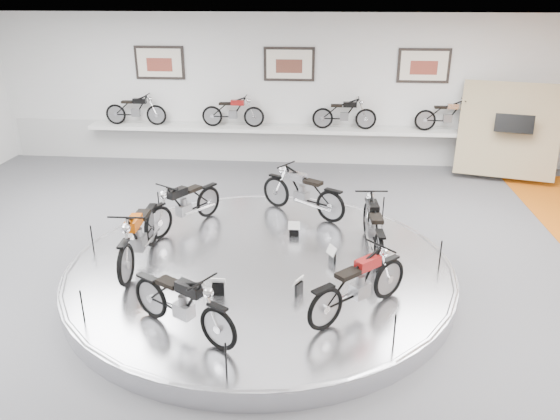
# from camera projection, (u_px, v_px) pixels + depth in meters

# --- Properties ---
(floor) EXTENTS (16.00, 16.00, 0.00)m
(floor) POSITION_uv_depth(u_px,v_px,m) (258.00, 287.00, 8.99)
(floor) COLOR #565658
(floor) RESTS_ON ground
(ceiling) EXTENTS (16.00, 16.00, 0.00)m
(ceiling) POSITION_uv_depth(u_px,v_px,m) (254.00, 33.00, 7.48)
(ceiling) COLOR white
(ceiling) RESTS_ON wall_back
(wall_back) EXTENTS (16.00, 0.00, 16.00)m
(wall_back) POSITION_uv_depth(u_px,v_px,m) (289.00, 91.00, 14.69)
(wall_back) COLOR silver
(wall_back) RESTS_ON floor
(dado_band) EXTENTS (15.68, 0.04, 1.10)m
(dado_band) POSITION_uv_depth(u_px,v_px,m) (289.00, 143.00, 15.22)
(dado_band) COLOR #BCBCBA
(dado_band) RESTS_ON floor
(display_platform) EXTENTS (6.40, 6.40, 0.30)m
(display_platform) POSITION_uv_depth(u_px,v_px,m) (260.00, 270.00, 9.21)
(display_platform) COLOR silver
(display_platform) RESTS_ON floor
(platform_rim) EXTENTS (6.40, 6.40, 0.10)m
(platform_rim) POSITION_uv_depth(u_px,v_px,m) (260.00, 264.00, 9.17)
(platform_rim) COLOR #B2B2BA
(platform_rim) RESTS_ON display_platform
(shelf) EXTENTS (11.00, 0.55, 0.10)m
(shelf) POSITION_uv_depth(u_px,v_px,m) (288.00, 130.00, 14.79)
(shelf) COLOR silver
(shelf) RESTS_ON wall_back
(poster_left) EXTENTS (1.35, 0.06, 0.88)m
(poster_left) POSITION_uv_depth(u_px,v_px,m) (160.00, 63.00, 14.67)
(poster_left) COLOR beige
(poster_left) RESTS_ON wall_back
(poster_center) EXTENTS (1.35, 0.06, 0.88)m
(poster_center) POSITION_uv_depth(u_px,v_px,m) (289.00, 64.00, 14.39)
(poster_center) COLOR beige
(poster_center) RESTS_ON wall_back
(poster_right) EXTENTS (1.35, 0.06, 0.88)m
(poster_right) POSITION_uv_depth(u_px,v_px,m) (424.00, 66.00, 14.11)
(poster_right) COLOR beige
(poster_right) RESTS_ON wall_back
(display_panel) EXTENTS (2.56, 1.52, 2.30)m
(display_panel) POSITION_uv_depth(u_px,v_px,m) (508.00, 130.00, 13.70)
(display_panel) COLOR #988963
(display_panel) RESTS_ON floor
(shelf_bike_a) EXTENTS (1.22, 0.43, 0.73)m
(shelf_bike_a) POSITION_uv_depth(u_px,v_px,m) (136.00, 112.00, 14.97)
(shelf_bike_a) COLOR black
(shelf_bike_a) RESTS_ON shelf
(shelf_bike_b) EXTENTS (1.22, 0.43, 0.73)m
(shelf_bike_b) POSITION_uv_depth(u_px,v_px,m) (233.00, 113.00, 14.76)
(shelf_bike_b) COLOR maroon
(shelf_bike_b) RESTS_ON shelf
(shelf_bike_c) EXTENTS (1.22, 0.43, 0.73)m
(shelf_bike_c) POSITION_uv_depth(u_px,v_px,m) (344.00, 116.00, 14.52)
(shelf_bike_c) COLOR black
(shelf_bike_c) RESTS_ON shelf
(shelf_bike_d) EXTENTS (1.22, 0.43, 0.73)m
(shelf_bike_d) POSITION_uv_depth(u_px,v_px,m) (448.00, 117.00, 14.30)
(shelf_bike_d) COLOR #B5B5BA
(shelf_bike_d) RESTS_ON shelf
(bike_a) EXTENTS (0.72, 1.72, 0.99)m
(bike_a) POSITION_uv_depth(u_px,v_px,m) (373.00, 225.00, 9.36)
(bike_a) COLOR black
(bike_a) RESTS_ON display_platform
(bike_b) EXTENTS (1.74, 1.41, 0.99)m
(bike_b) POSITION_uv_depth(u_px,v_px,m) (303.00, 191.00, 10.92)
(bike_b) COLOR #B5B5BA
(bike_b) RESTS_ON display_platform
(bike_c) EXTENTS (1.34, 1.69, 0.96)m
(bike_c) POSITION_uv_depth(u_px,v_px,m) (184.00, 204.00, 10.33)
(bike_c) COLOR black
(bike_c) RESTS_ON display_platform
(bike_d) EXTENTS (0.67, 1.79, 1.04)m
(bike_d) POSITION_uv_depth(u_px,v_px,m) (138.00, 235.00, 8.93)
(bike_d) COLOR #BC4805
(bike_d) RESTS_ON display_platform
(bike_e) EXTENTS (1.62, 1.28, 0.92)m
(bike_e) POSITION_uv_depth(u_px,v_px,m) (182.00, 302.00, 7.13)
(bike_e) COLOR black
(bike_e) RESTS_ON display_platform
(bike_f) EXTENTS (1.56, 1.53, 0.95)m
(bike_f) POSITION_uv_depth(u_px,v_px,m) (359.00, 283.00, 7.57)
(bike_f) COLOR maroon
(bike_f) RESTS_ON display_platform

